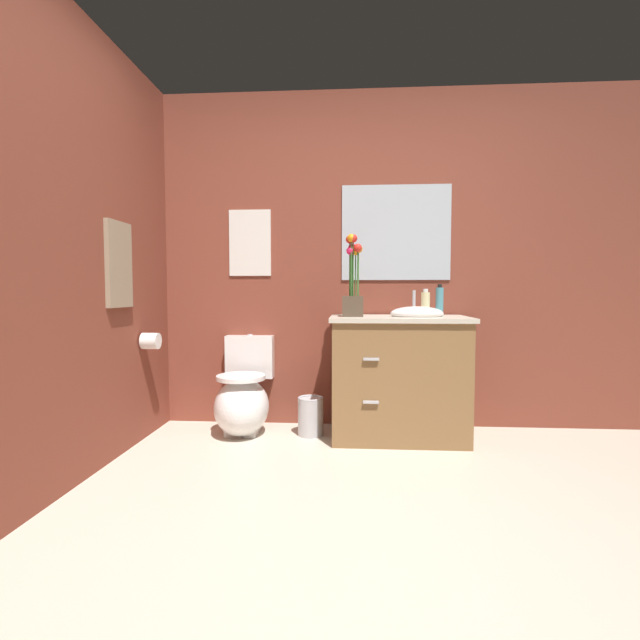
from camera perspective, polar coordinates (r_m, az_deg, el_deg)
name	(u,v)px	position (r m, az deg, el deg)	size (l,w,h in m)	color
ground_plane	(365,556)	(2.01, 5.49, -26.78)	(9.87, 9.87, 0.00)	beige
wall_back	(386,260)	(3.57, 8.04, 7.25)	(4.61, 0.05, 2.50)	brown
wall_left	(63,244)	(2.71, -28.86, 8.09)	(0.05, 5.01, 2.50)	brown
toilet	(243,399)	(3.43, -9.35, -9.54)	(0.38, 0.59, 0.69)	white
vanity_cabinet	(399,376)	(3.29, 9.61, -6.70)	(0.94, 0.56, 1.02)	brown
flower_vase	(353,285)	(3.19, 4.06, 4.27)	(0.14, 0.14, 0.56)	#4C3D2D
soap_bottle	(425,304)	(3.27, 12.74, 1.94)	(0.06, 0.06, 0.19)	beige
lotion_bottle	(440,301)	(3.36, 14.38, 2.23)	(0.05, 0.05, 0.22)	teal
trash_bin	(311,416)	(3.36, -1.15, -11.62)	(0.18, 0.18, 0.27)	#B7B7BC
wall_poster	(250,243)	(3.62, -8.54, 9.28)	(0.32, 0.01, 0.50)	silver
wall_mirror	(396,233)	(3.56, 9.25, 10.48)	(0.80, 0.01, 0.70)	#B2BCC6
hanging_towel	(119,265)	(3.10, -23.33, 6.23)	(0.03, 0.28, 0.52)	gray
toilet_paper_roll	(151,341)	(3.36, -19.97, -2.42)	(0.11, 0.11, 0.11)	white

